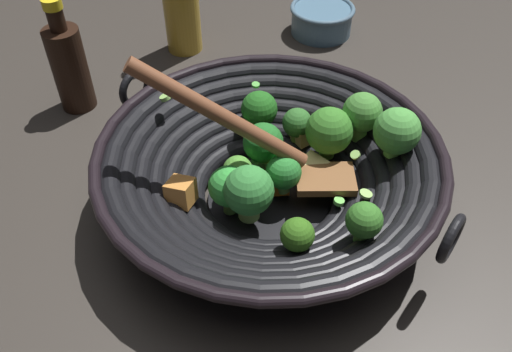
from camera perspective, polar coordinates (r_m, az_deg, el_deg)
The scene contains 4 objects.
ground_plane at distance 0.68m, azimuth 1.36°, elevation -2.83°, with size 4.00×4.00×0.00m, color #332D28.
wok at distance 0.63m, azimuth 1.67°, elevation 0.87°, with size 0.41×0.41×0.21m.
soy_sauce_bottle at distance 0.83m, azimuth -19.17°, elevation 10.99°, with size 0.05×0.05×0.17m.
prep_bowl at distance 1.01m, azimuth 6.97°, elevation 16.21°, with size 0.11×0.11×0.05m.
Camera 1 is at (-0.01, 0.46, 0.49)m, focal length 37.77 mm.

